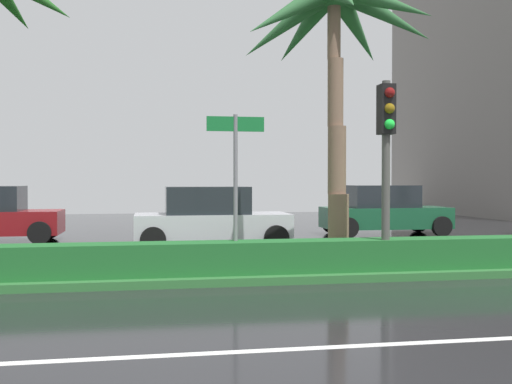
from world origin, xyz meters
name	(u,v)px	position (x,y,z in m)	size (l,w,h in m)	color
ground_plane	(151,268)	(0.00, 9.00, -0.05)	(90.00, 42.00, 0.10)	black
near_lane_divider_stripe	(152,356)	(0.00, 2.00, 0.00)	(81.00, 0.14, 0.01)	white
median_strip	(151,269)	(0.00, 8.00, 0.07)	(85.50, 4.00, 0.15)	#2D6B33
median_hedge	(151,259)	(0.00, 6.60, 0.45)	(76.50, 0.70, 0.60)	#1E6028
palm_tree_centre_left	(335,27)	(3.93, 7.95, 5.21)	(4.52, 4.52, 6.38)	brown
traffic_signal_median_right	(386,140)	(4.47, 6.40, 2.68)	(0.28, 0.43, 3.67)	#4C4C47
street_name_sign	(236,171)	(1.58, 6.74, 2.08)	(1.10, 0.08, 3.00)	slate
car_in_traffic_third	(211,218)	(1.65, 12.24, 0.83)	(4.30, 2.02, 1.72)	silver
car_in_traffic_fourth	(384,211)	(7.98, 15.15, 0.83)	(4.30, 2.02, 1.72)	#195133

